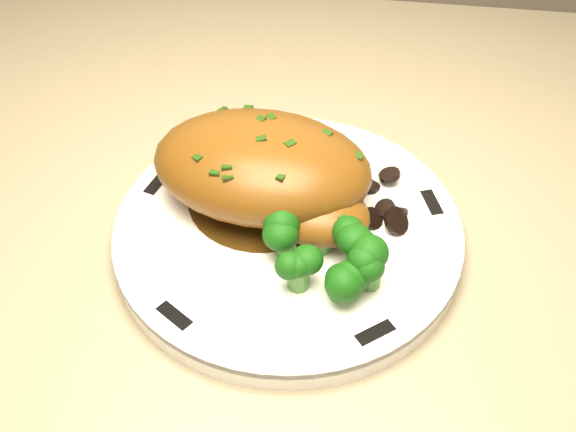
# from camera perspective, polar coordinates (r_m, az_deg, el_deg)

# --- Properties ---
(plate) EXTENTS (0.33, 0.33, 0.02)m
(plate) POSITION_cam_1_polar(r_m,az_deg,el_deg) (0.54, 0.00, -1.39)
(plate) COLOR white
(plate) RESTS_ON counter
(rim_accent_0) EXTENTS (0.02, 0.03, 0.00)m
(rim_accent_0) POSITION_cam_1_polar(r_m,az_deg,el_deg) (0.56, 11.28, 1.04)
(rim_accent_0) COLOR black
(rim_accent_0) RESTS_ON plate
(rim_accent_1) EXTENTS (0.03, 0.01, 0.00)m
(rim_accent_1) POSITION_cam_1_polar(r_m,az_deg,el_deg) (0.62, 1.08, 6.79)
(rim_accent_1) COLOR black
(rim_accent_1) RESTS_ON plate
(rim_accent_2) EXTENTS (0.02, 0.03, 0.00)m
(rim_accent_2) POSITION_cam_1_polar(r_m,az_deg,el_deg) (0.58, -10.28, 2.57)
(rim_accent_2) COLOR black
(rim_accent_2) RESTS_ON plate
(rim_accent_3) EXTENTS (0.03, 0.02, 0.00)m
(rim_accent_3) POSITION_cam_1_polar(r_m,az_deg,el_deg) (0.49, -8.97, -7.81)
(rim_accent_3) COLOR black
(rim_accent_3) RESTS_ON plate
(rim_accent_4) EXTENTS (0.03, 0.02, 0.00)m
(rim_accent_4) POSITION_cam_1_polar(r_m,az_deg,el_deg) (0.48, 6.90, -9.16)
(rim_accent_4) COLOR black
(rim_accent_4) RESTS_ON plate
(gravy_pool) EXTENTS (0.12, 0.12, 0.00)m
(gravy_pool) POSITION_cam_1_polar(r_m,az_deg,el_deg) (0.55, -2.00, 1.48)
(gravy_pool) COLOR #3E270B
(gravy_pool) RESTS_ON plate
(chicken_breast) EXTENTS (0.17, 0.13, 0.06)m
(chicken_breast) POSITION_cam_1_polar(r_m,az_deg,el_deg) (0.53, -1.58, 3.52)
(chicken_breast) COLOR brown
(chicken_breast) RESTS_ON plate
(mushroom_pile) EXTENTS (0.09, 0.06, 0.02)m
(mushroom_pile) POSITION_cam_1_polar(r_m,az_deg,el_deg) (0.55, 4.42, 1.00)
(mushroom_pile) COLOR black
(mushroom_pile) RESTS_ON plate
(broccoli_florets) EXTENTS (0.08, 0.06, 0.03)m
(broccoli_florets) POSITION_cam_1_polar(r_m,az_deg,el_deg) (0.49, 3.22, -2.96)
(broccoli_florets) COLOR #4F8B3B
(broccoli_florets) RESTS_ON plate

